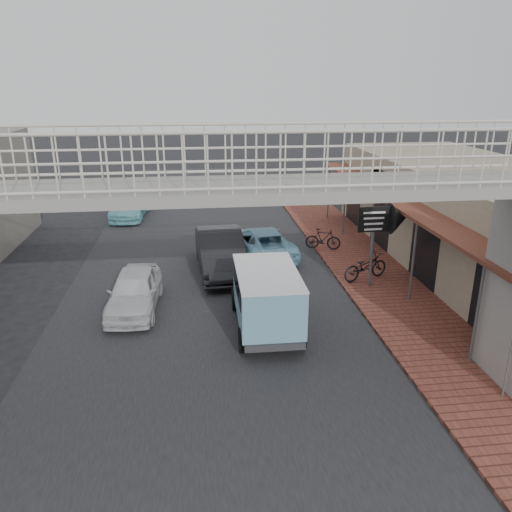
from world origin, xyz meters
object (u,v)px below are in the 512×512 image
object	(u,v)px
dark_sedan	(221,252)
motorcycle_far	(323,239)
white_hatchback	(134,291)
arrow_sign	(395,219)
angkot_far	(130,206)
angkot_van	(266,291)
motorcycle_near	(365,266)
angkot_curb	(262,242)

from	to	relation	value
dark_sedan	motorcycle_far	world-z (taller)	dark_sedan
white_hatchback	motorcycle_far	xyz separation A→B (m)	(7.68, 5.14, -0.09)
dark_sedan	arrow_sign	world-z (taller)	arrow_sign
angkot_far	motorcycle_far	size ratio (longest dim) A/B	2.71
angkot_van	motorcycle_far	world-z (taller)	angkot_van
white_hatchback	angkot_far	distance (m)	12.35
dark_sedan	motorcycle_near	bearing A→B (deg)	-21.76
angkot_curb	motorcycle_far	distance (m)	2.83
angkot_curb	arrow_sign	bearing A→B (deg)	129.09
angkot_curb	dark_sedan	bearing A→B (deg)	31.62
angkot_van	white_hatchback	bearing A→B (deg)	155.74
angkot_curb	arrow_sign	xyz separation A→B (m)	(4.23, -3.93, 1.93)
white_hatchback	arrow_sign	distance (m)	9.34
angkot_far	motorcycle_near	xyz separation A→B (m)	(9.91, -10.82, 0.00)
angkot_curb	angkot_far	size ratio (longest dim) A/B	1.10
angkot_far	arrow_sign	xyz separation A→B (m)	(10.65, -11.43, 1.97)
dark_sedan	arrow_sign	bearing A→B (deg)	-24.83
angkot_van	motorcycle_far	xyz separation A→B (m)	(3.56, 7.04, -0.69)
white_hatchback	motorcycle_far	distance (m)	9.24
motorcycle_near	motorcycle_far	xyz separation A→B (m)	(-0.69, 3.71, -0.05)
white_hatchback	angkot_far	xyz separation A→B (m)	(-1.54, 12.25, -0.05)
white_hatchback	arrow_sign	size ratio (longest dim) A/B	1.27
white_hatchback	angkot_van	size ratio (longest dim) A/B	0.96
white_hatchback	angkot_curb	xyz separation A→B (m)	(4.88, 4.75, -0.01)
motorcycle_far	arrow_sign	xyz separation A→B (m)	(1.43, -4.32, 2.01)
dark_sedan	angkot_van	xyz separation A→B (m)	(1.09, -5.12, 0.44)
motorcycle_near	white_hatchback	bearing A→B (deg)	78.26
angkot_far	arrow_sign	world-z (taller)	arrow_sign
dark_sedan	angkot_van	world-z (taller)	angkot_van
white_hatchback	dark_sedan	world-z (taller)	dark_sedan
angkot_far	arrow_sign	distance (m)	15.75
white_hatchback	angkot_van	world-z (taller)	angkot_van
dark_sedan	motorcycle_far	xyz separation A→B (m)	(4.65, 1.92, -0.25)
motorcycle_far	dark_sedan	bearing A→B (deg)	129.76
angkot_van	arrow_sign	xyz separation A→B (m)	(4.99, 2.72, 1.32)
dark_sedan	arrow_sign	distance (m)	6.77
angkot_curb	motorcycle_near	distance (m)	4.82
angkot_curb	angkot_far	xyz separation A→B (m)	(-6.42, 7.50, -0.04)
angkot_curb	angkot_van	xyz separation A→B (m)	(-0.76, -6.65, 0.61)
motorcycle_near	arrow_sign	xyz separation A→B (m)	(0.73, -0.61, 1.96)
white_hatchback	angkot_curb	size ratio (longest dim) A/B	0.83
arrow_sign	angkot_far	bearing A→B (deg)	130.93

